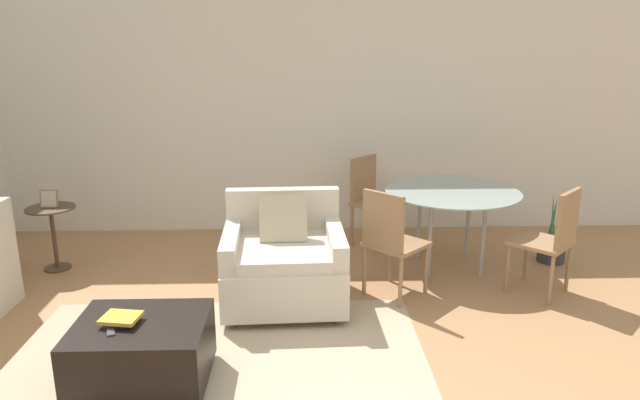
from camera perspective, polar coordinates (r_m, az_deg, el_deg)
wall_back at (r=6.13m, az=-2.20°, el=9.52°), size 12.00×0.06×2.75m
area_rug at (r=3.92m, az=-10.11°, el=-15.54°), size 2.73×1.75×0.01m
armchair at (r=4.53m, az=-3.63°, el=-6.15°), size 0.96×0.94×0.87m
ottoman at (r=3.69m, az=-17.33°, el=-14.18°), size 0.78×0.65×0.41m
book_stack at (r=3.61m, az=-19.29°, el=-11.20°), size 0.24×0.21×0.05m
tv_remote_primary at (r=3.55m, az=-20.21°, el=-12.11°), size 0.09×0.15×0.01m
side_table at (r=5.68m, az=-25.18°, el=-2.37°), size 0.42×0.42×0.59m
picture_frame at (r=5.61m, az=-25.48°, el=0.11°), size 0.15×0.06×0.16m
dining_table at (r=5.27m, az=13.05°, el=0.20°), size 1.21×1.21×0.72m
dining_chair_near_left at (r=4.57m, az=7.03°, el=-3.69°), size 0.59×0.59×0.90m
dining_chair_near_right at (r=4.94m, az=22.24°, el=-3.28°), size 0.59×0.59×0.90m
dining_chair_far_left at (r=5.81m, az=5.09°, el=0.53°), size 0.59×0.59×0.90m
potted_plant_small at (r=5.83m, az=22.22°, el=-4.09°), size 0.25×0.25×0.70m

